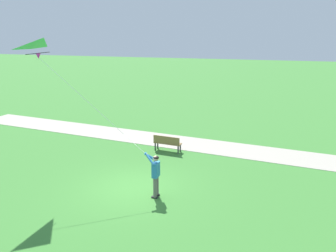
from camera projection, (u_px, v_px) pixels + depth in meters
ground_plane at (133, 187)px, 15.10m from camera, size 120.00×120.00×0.00m
walkway_path at (203, 145)px, 20.32m from camera, size 7.26×31.99×0.02m
person_kite_flyer at (155, 172)px, 14.01m from camera, size 0.52×0.62×1.83m
flying_kite at (44, 50)px, 14.08m from camera, size 1.55×4.64×4.20m
park_bench_near_walkway at (167, 142)px, 19.27m from camera, size 0.66×1.55×0.88m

